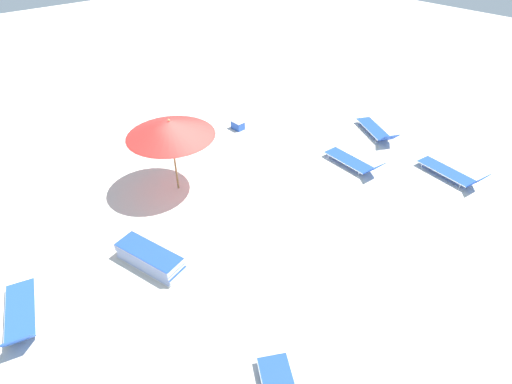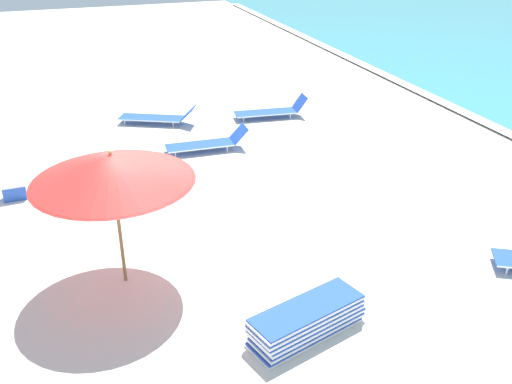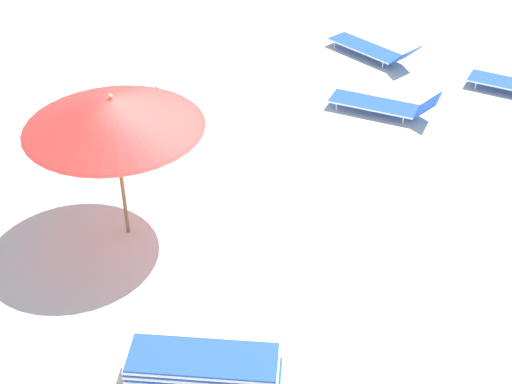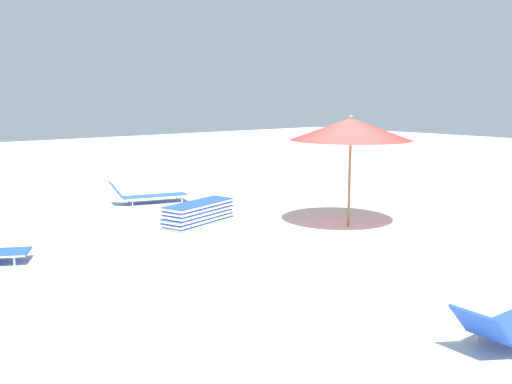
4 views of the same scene
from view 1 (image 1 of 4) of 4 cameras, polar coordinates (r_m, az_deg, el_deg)
ground_plane at (r=12.66m, az=-5.20°, el=-0.46°), size 60.00×60.00×0.16m
beach_umbrella at (r=11.92m, az=-12.18°, el=8.84°), size 2.61×2.61×2.43m
lounger_stack at (r=10.47m, az=-14.90°, el=-9.11°), size 1.11×1.99×0.49m
sun_lounger_under_umbrella at (r=14.08m, az=13.76°, el=4.23°), size 0.71×2.18×0.58m
sun_lounger_beside_umbrella at (r=10.43m, az=-30.71°, el=-14.97°), size 1.14×2.13×0.63m
sun_lounger_near_water_right at (r=14.60m, az=26.19°, el=2.48°), size 0.85×2.24×0.63m
sun_lounger_mid_beach_solo at (r=16.32m, az=16.83°, el=8.45°), size 1.57×2.31×0.57m
cooler_box at (r=16.11m, az=-2.61°, el=9.58°), size 0.38×0.52×0.37m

